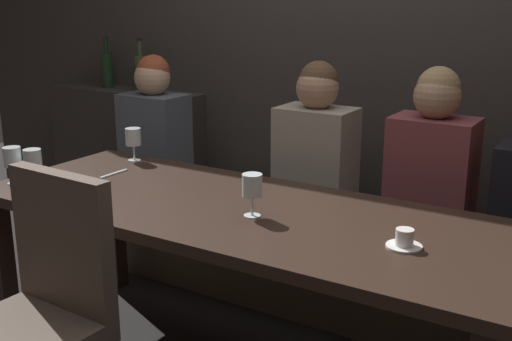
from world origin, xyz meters
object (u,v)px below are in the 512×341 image
(chair_near_side, at_px, (41,302))
(wine_bottle_dark_red, at_px, (107,69))
(diner_bearded, at_px, (316,149))
(espresso_cup, at_px, (404,240))
(diner_redhead, at_px, (155,127))
(fork_on_table, at_px, (114,174))
(wine_glass_far_left, at_px, (252,186))
(diner_far_end, at_px, (432,164))
(wine_glass_center_front, at_px, (133,138))
(wine_bottle_pale_label, at_px, (141,72))
(wine_glass_near_left, at_px, (12,159))
(banquette_bench, at_px, (316,265))
(wine_glass_end_left, at_px, (33,161))
(dining_table, at_px, (239,228))

(chair_near_side, bearing_deg, wine_bottle_dark_red, 128.10)
(diner_bearded, distance_m, espresso_cup, 1.03)
(diner_redhead, height_order, fork_on_table, diner_redhead)
(diner_redhead, distance_m, wine_glass_far_left, 1.39)
(diner_far_end, xyz_separation_m, wine_glass_center_front, (-1.38, -0.39, 0.03))
(chair_near_side, height_order, diner_far_end, diner_far_end)
(wine_bottle_pale_label, bearing_deg, wine_glass_near_left, -72.70)
(wine_glass_far_left, bearing_deg, fork_on_table, 170.19)
(banquette_bench, bearing_deg, wine_glass_near_left, -136.62)
(chair_near_side, distance_m, wine_bottle_pale_label, 2.14)
(banquette_bench, height_order, wine_glass_end_left, wine_glass_end_left)
(diner_far_end, height_order, wine_glass_center_front, diner_far_end)
(diner_redhead, height_order, wine_glass_center_front, diner_redhead)
(espresso_cup, bearing_deg, diner_far_end, 100.78)
(dining_table, bearing_deg, wine_bottle_dark_red, 148.41)
(wine_glass_end_left, bearing_deg, wine_glass_near_left, -169.46)
(diner_bearded, distance_m, wine_glass_center_front, 0.90)
(banquette_bench, height_order, diner_far_end, diner_far_end)
(wine_bottle_pale_label, distance_m, espresso_cup, 2.39)
(fork_on_table, bearing_deg, wine_glass_far_left, -8.91)
(diner_far_end, xyz_separation_m, fork_on_table, (-1.29, -0.63, -0.09))
(diner_redhead, distance_m, diner_bearded, 1.03)
(diner_bearded, xyz_separation_m, espresso_cup, (0.70, -0.75, -0.06))
(diner_redhead, xyz_separation_m, wine_bottle_dark_red, (-0.66, 0.32, 0.26))
(diner_far_end, height_order, wine_bottle_dark_red, wine_bottle_dark_red)
(banquette_bench, xyz_separation_m, diner_redhead, (-1.05, 0.03, 0.59))
(wine_bottle_dark_red, height_order, wine_glass_center_front, wine_bottle_dark_red)
(diner_bearded, height_order, wine_glass_center_front, diner_bearded)
(dining_table, height_order, espresso_cup, espresso_cup)
(diner_bearded, bearing_deg, banquette_bench, 33.49)
(diner_far_end, relative_size, wine_glass_near_left, 4.89)
(dining_table, xyz_separation_m, wine_bottle_pale_label, (-1.41, 1.04, 0.42))
(dining_table, relative_size, espresso_cup, 18.33)
(wine_bottle_dark_red, relative_size, wine_bottle_pale_label, 1.00)
(banquette_bench, bearing_deg, wine_glass_end_left, -134.01)
(diner_bearded, height_order, wine_glass_near_left, diner_bearded)
(wine_glass_end_left, bearing_deg, chair_near_side, -39.75)
(diner_redhead, bearing_deg, wine_bottle_pale_label, 139.27)
(diner_bearded, distance_m, wine_glass_end_left, 1.28)
(wine_glass_near_left, distance_m, wine_glass_far_left, 1.13)
(diner_redhead, relative_size, diner_bearded, 0.97)
(diner_far_end, bearing_deg, fork_on_table, -153.84)
(chair_near_side, distance_m, espresso_cup, 1.22)
(wine_glass_center_front, bearing_deg, wine_glass_far_left, -22.38)
(diner_redhead, distance_m, wine_glass_end_left, 0.97)
(diner_bearded, bearing_deg, diner_far_end, 2.21)
(chair_near_side, bearing_deg, wine_glass_near_left, 146.04)
(diner_redhead, distance_m, wine_glass_near_left, 0.98)
(diner_far_end, distance_m, wine_glass_end_left, 1.73)
(wine_bottle_pale_label, relative_size, wine_glass_end_left, 1.99)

